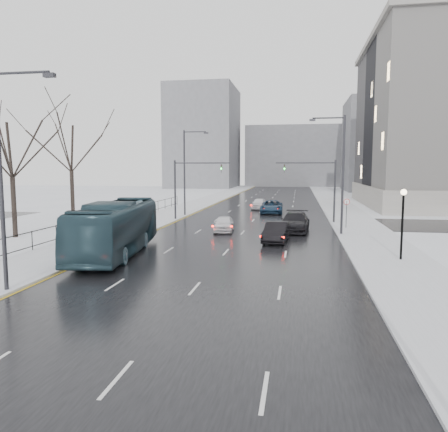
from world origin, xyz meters
The scene contains 24 objects.
road centered at (0.00, 60.00, 0.02)m, with size 16.00×150.00×0.04m, color black.
cross_road centered at (0.00, 48.00, 0.02)m, with size 130.00×10.00×0.04m, color black.
sidewalk_left centered at (-10.50, 60.00, 0.08)m, with size 5.00×150.00×0.16m, color silver.
sidewalk_right centered at (10.50, 60.00, 0.08)m, with size 5.00×150.00×0.16m, color silver.
park_strip centered at (-20.00, 60.00, 0.06)m, with size 14.00×150.00×0.12m, color white.
tree_park_d centered at (-17.80, 34.00, 0.00)m, with size 8.75×8.75×12.50m, color black, non-canonical shape.
tree_park_e centered at (-18.20, 44.00, 0.00)m, with size 9.45×9.45×13.50m, color black, non-canonical shape.
iron_fence centered at (-13.00, 30.00, 0.91)m, with size 0.06×70.00×1.30m.
streetlight_r_mid centered at (8.17, 40.00, 5.62)m, with size 2.95×0.25×10.00m.
streetlight_l_near centered at (-8.17, 20.00, 5.62)m, with size 2.95×0.25×10.00m.
streetlight_l_far centered at (-8.17, 52.00, 5.62)m, with size 2.95×0.25×10.00m.
lamppost_r_mid centered at (11.00, 30.00, 2.94)m, with size 0.36×0.36×4.28m.
mast_signal_right centered at (7.33, 48.00, 4.11)m, with size 6.10×0.33×6.50m.
mast_signal_left centered at (-7.33, 48.00, 4.11)m, with size 6.10×0.33×6.50m.
no_uturn_sign centered at (9.20, 44.00, 2.30)m, with size 0.60×0.06×2.70m.
bldg_far_right centered at (28.00, 115.00, 11.00)m, with size 24.00×20.00×22.00m, color slate.
bldg_far_left centered at (-22.00, 125.00, 14.00)m, with size 18.00×22.00×28.00m, color slate.
bldg_far_center centered at (4.00, 140.00, 9.00)m, with size 30.00×18.00×18.00m, color slate.
bus centered at (-7.00, 29.21, 1.79)m, with size 2.94×12.57×3.50m, color #27414C.
sedan_center_near centered at (-1.73, 40.31, 0.75)m, with size 1.68×4.17×1.42m, color white.
sedan_right_near centered at (3.16, 35.57, 0.81)m, with size 1.62×4.65×1.53m, color black.
sedan_right_cross centered at (1.50, 56.72, 0.84)m, with size 2.66×5.78×1.61m, color #1A334E.
sedan_right_far centered at (4.50, 41.49, 0.90)m, with size 2.42×5.94×1.72m, color black.
sedan_center_far centered at (-0.50, 61.74, 0.80)m, with size 1.79×4.45×1.52m, color silver.
Camera 1 is at (4.76, 2.39, 5.75)m, focal length 35.00 mm.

